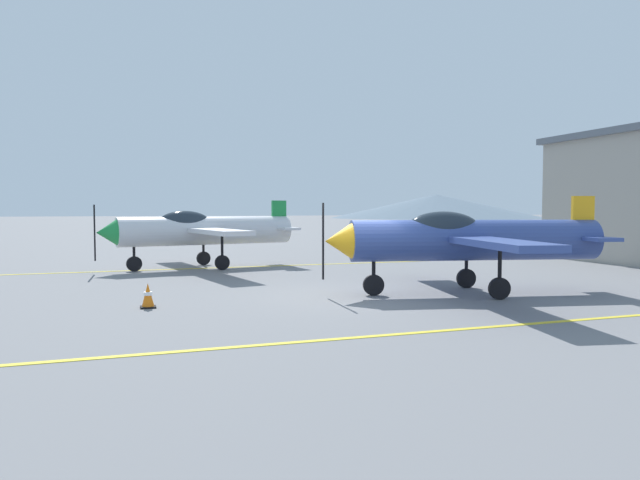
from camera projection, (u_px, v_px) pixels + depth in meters
name	position (u px, v px, depth m)	size (l,w,h in m)	color
ground_plane	(355.00, 296.00, 15.63)	(400.00, 400.00, 0.00)	slate
apron_line_near	(450.00, 330.00, 11.20)	(80.00, 0.16, 0.01)	yellow
apron_line_far	(272.00, 266.00, 23.95)	(80.00, 0.16, 0.01)	yellow
airplane_near	(465.00, 239.00, 16.02)	(7.95, 9.06, 2.72)	#33478C
airplane_mid	(200.00, 230.00, 23.07)	(7.94, 9.08, 2.72)	silver
car_sedan	(431.00, 232.00, 38.73)	(4.54, 3.98, 1.62)	#3372BF
traffic_cone_front	(148.00, 296.00, 13.76)	(0.36, 0.36, 0.59)	black
hill_centerleft	(436.00, 206.00, 159.19)	(57.68, 57.68, 6.50)	slate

